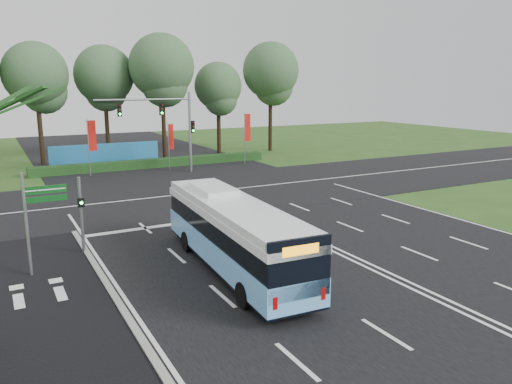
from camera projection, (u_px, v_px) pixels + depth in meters
ground at (299, 236)px, 25.63m from camera, size 120.00×120.00×0.00m
road_main at (299, 236)px, 25.62m from camera, size 20.00×120.00×0.04m
road_cross at (208, 192)px, 35.95m from camera, size 120.00×14.00×0.05m
bike_path at (43, 309)px, 17.25m from camera, size 5.00×18.00×0.06m
kerb_strip at (113, 294)px, 18.35m from camera, size 0.25×18.00×0.12m
city_bus at (234, 234)px, 20.56m from camera, size 2.97×11.19×3.18m
pedestrian_signal at (81, 213)px, 22.53m from camera, size 0.32×0.42×3.58m
street_sign at (35, 212)px, 19.83m from camera, size 1.67×0.13×4.28m
banner_flag_left at (91, 139)px, 41.81m from camera, size 0.71×0.07×4.79m
banner_flag_mid at (171, 139)px, 44.77m from camera, size 0.59×0.27×4.23m
banner_flag_right at (247, 131)px, 48.19m from camera, size 0.73×0.17×4.96m
traffic_light_gantry at (170, 120)px, 42.38m from camera, size 8.41×0.28×7.00m
hedge at (155, 163)px, 46.62m from camera, size 22.00×1.20×0.80m
blue_hoarding at (106, 155)px, 46.77m from camera, size 10.00×0.30×2.20m
eucalyptus_row at (105, 72)px, 48.89m from camera, size 41.99×9.31×12.80m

